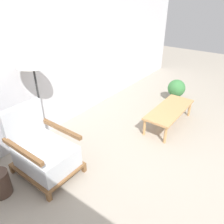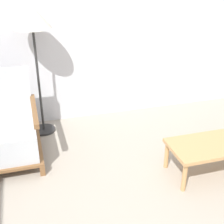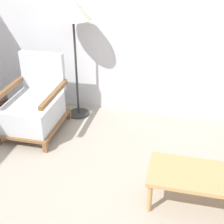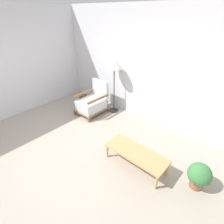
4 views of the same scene
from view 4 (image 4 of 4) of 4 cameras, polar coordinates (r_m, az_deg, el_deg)
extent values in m
plane|color=#A89E8E|center=(3.66, -12.96, -14.44)|extent=(14.00, 14.00, 0.00)
cube|color=silver|center=(4.44, 9.66, 14.37)|extent=(8.00, 0.06, 2.70)
cube|color=silver|center=(5.32, -27.31, 14.16)|extent=(0.06, 8.00, 2.70)
cube|color=brown|center=(5.00, -11.94, -0.21)|extent=(0.05, 0.05, 0.10)
cube|color=brown|center=(4.60, -7.53, -2.67)|extent=(0.05, 0.05, 0.10)
cube|color=brown|center=(5.41, -5.69, 2.76)|extent=(0.05, 0.05, 0.10)
cube|color=brown|center=(5.04, -1.17, 0.74)|extent=(0.05, 0.05, 0.10)
cube|color=brown|center=(4.97, -6.58, 0.94)|extent=(0.63, 0.80, 0.03)
cube|color=silver|center=(4.88, -6.86, 2.44)|extent=(0.55, 0.70, 0.28)
cube|color=silver|center=(4.95, -3.85, 7.79)|extent=(0.55, 0.08, 0.47)
cube|color=brown|center=(4.98, -9.08, 6.17)|extent=(0.05, 0.74, 0.05)
cube|color=brown|center=(4.59, -4.47, 4.29)|extent=(0.05, 0.74, 0.05)
cylinder|color=#2D2D2D|center=(5.10, 0.64, 0.59)|extent=(0.28, 0.28, 0.03)
cylinder|color=#2D2D2D|center=(4.82, 0.68, 7.08)|extent=(0.03, 0.03, 1.23)
cone|color=silver|center=(4.58, 0.74, 15.68)|extent=(0.41, 0.41, 0.26)
cube|color=tan|center=(3.26, 7.87, -13.04)|extent=(1.16, 0.45, 0.04)
cylinder|color=tan|center=(3.51, -1.54, -12.59)|extent=(0.04, 0.04, 0.29)
cylinder|color=tan|center=(3.10, 14.30, -21.35)|extent=(0.04, 0.04, 0.29)
cylinder|color=tan|center=(3.72, 2.45, -9.69)|extent=(0.04, 0.04, 0.29)
cylinder|color=tan|center=(3.34, 17.58, -17.26)|extent=(0.04, 0.04, 0.29)
cylinder|color=#473328|center=(5.42, -9.36, 3.80)|extent=(0.24, 0.24, 0.31)
cylinder|color=#935B3D|center=(3.40, 25.76, -20.29)|extent=(0.21, 0.21, 0.13)
sphere|color=#3D7F42|center=(3.24, 26.67, -17.69)|extent=(0.37, 0.37, 0.37)
camera|label=1|loc=(4.63, -39.70, 18.64)|focal=35.00mm
camera|label=2|loc=(3.11, -49.92, 8.22)|focal=50.00mm
camera|label=3|loc=(1.72, -49.73, 3.63)|focal=50.00mm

